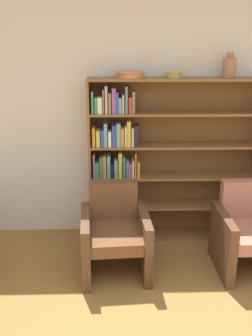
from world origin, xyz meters
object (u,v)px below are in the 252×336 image
bowl_sage (130,74)px  armchair_leather (115,234)px  bowl_slate (174,74)px  bookshelf (156,162)px  vase_tall (229,67)px  armchair_cushioned (250,232)px

bowl_sage → armchair_leather: (-0.17, -0.67, -1.46)m
bowl_slate → bookshelf: bearing=175.6°
bowl_sage → bookshelf: bearing=2.4°
bookshelf → vase_tall: vase_tall is taller
bowl_sage → bowl_slate: bowl_slate is taller
bowl_slate → armchair_leather: 1.72m
bowl_slate → vase_tall: vase_tall is taller
bookshelf → armchair_leather: size_ratio=2.25×
vase_tall → bowl_sage: bearing=180.0°
vase_tall → armchair_cushioned: 1.68m
bowl_sage → armchair_cushioned: (1.16, -0.67, -1.46)m
bowl_sage → bowl_slate: bearing=0.0°
vase_tall → armchair_cushioned: size_ratio=0.30×
bowl_sage → armchair_leather: 1.62m
bowl_slate → armchair_cushioned: size_ratio=0.21×
bookshelf → bowl_sage: bearing=-177.6°
armchair_leather → armchair_cushioned: bearing=175.9°
bowl_slate → vase_tall: bearing=0.0°
bowl_sage → bowl_slate: (0.45, 0.00, 0.00)m
bookshelf → bowl_slate: 0.96m
bookshelf → vase_tall: size_ratio=7.54×
bowl_slate → armchair_cushioned: (0.71, -0.67, -1.46)m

